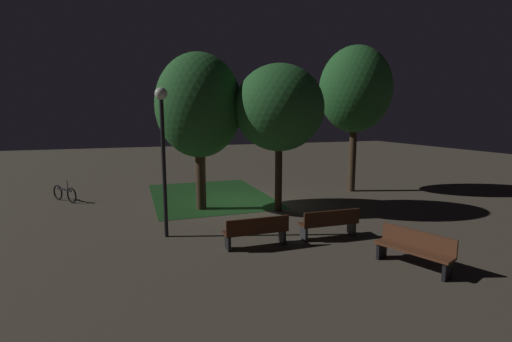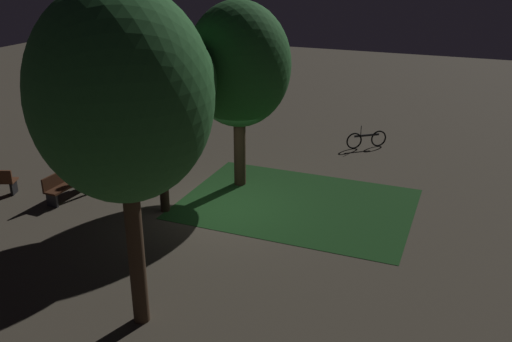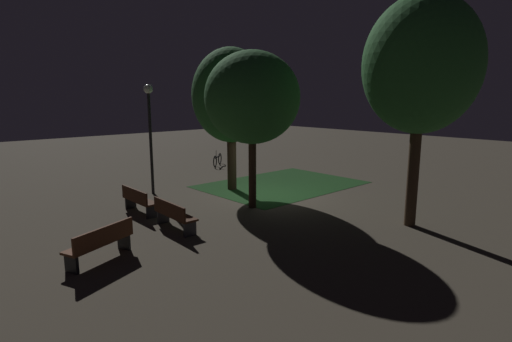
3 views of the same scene
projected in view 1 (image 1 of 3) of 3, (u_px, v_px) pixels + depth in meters
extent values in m
plane|color=#4C4438|center=(243.00, 203.00, 15.03)|extent=(60.00, 60.00, 0.00)
cube|color=#194219|center=(210.00, 195.00, 16.43)|extent=(5.05, 6.95, 0.01)
cube|color=#422314|center=(256.00, 231.00, 9.96)|extent=(1.80, 0.49, 0.06)
cube|color=#422314|center=(258.00, 225.00, 9.72)|extent=(1.80, 0.07, 0.40)
cube|color=black|center=(228.00, 242.00, 9.74)|extent=(0.08, 0.38, 0.42)
cube|color=black|center=(282.00, 236.00, 10.25)|extent=(0.08, 0.38, 0.42)
cube|color=#422314|center=(328.00, 223.00, 10.70)|extent=(1.81, 0.53, 0.06)
cube|color=#422314|center=(332.00, 217.00, 10.47)|extent=(1.80, 0.11, 0.40)
cube|color=#2D2D33|center=(304.00, 233.00, 10.50)|extent=(0.09, 0.39, 0.42)
cube|color=#2D2D33|center=(351.00, 228.00, 10.98)|extent=(0.09, 0.39, 0.42)
cube|color=brown|center=(413.00, 250.00, 8.53)|extent=(1.10, 1.85, 0.06)
cube|color=brown|center=(418.00, 239.00, 8.63)|extent=(0.71, 1.70, 0.40)
cube|color=black|center=(447.00, 270.00, 7.97)|extent=(0.39, 0.21, 0.42)
cube|color=black|center=(382.00, 250.00, 9.17)|extent=(0.39, 0.21, 0.42)
cylinder|color=#423021|center=(201.00, 170.00, 13.83)|extent=(0.39, 0.39, 3.10)
ellipsoid|color=#28662D|center=(199.00, 106.00, 13.46)|extent=(3.26, 3.26, 3.90)
cylinder|color=#423021|center=(353.00, 151.00, 17.16)|extent=(0.34, 0.34, 3.92)
ellipsoid|color=#28662D|center=(355.00, 89.00, 16.72)|extent=(3.35, 3.35, 3.99)
cylinder|color=#38281C|center=(279.00, 172.00, 13.55)|extent=(0.27, 0.27, 3.00)
ellipsoid|color=#28662D|center=(279.00, 108.00, 13.19)|extent=(3.30, 3.30, 3.19)
cylinder|color=black|center=(164.00, 170.00, 10.53)|extent=(0.12, 0.12, 4.09)
sphere|color=white|center=(161.00, 94.00, 10.20)|extent=(0.36, 0.36, 0.36)
torus|color=black|center=(58.00, 192.00, 15.54)|extent=(0.45, 0.56, 0.66)
torus|color=black|center=(72.00, 195.00, 14.97)|extent=(0.45, 0.56, 0.66)
cube|color=#232328|center=(64.00, 190.00, 15.23)|extent=(0.69, 0.86, 0.08)
cylinder|color=#232328|center=(67.00, 185.00, 15.05)|extent=(0.03, 0.03, 0.40)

